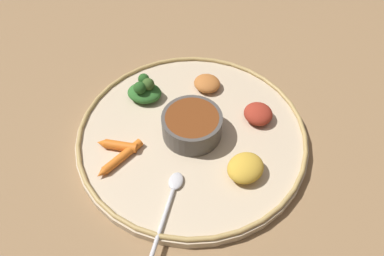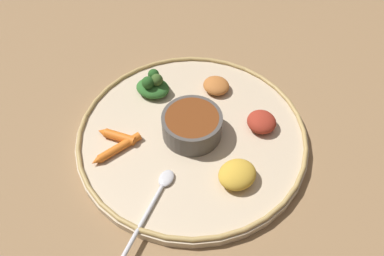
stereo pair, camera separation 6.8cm
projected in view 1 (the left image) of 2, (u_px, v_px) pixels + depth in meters
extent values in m
plane|color=olive|center=(192.00, 139.00, 0.71)|extent=(2.40, 2.40, 0.00)
cylinder|color=#C6B293|center=(192.00, 136.00, 0.70)|extent=(0.42, 0.42, 0.02)
torus|color=tan|center=(192.00, 132.00, 0.69)|extent=(0.42, 0.42, 0.01)
cylinder|color=#4C4742|center=(192.00, 125.00, 0.68)|extent=(0.11, 0.11, 0.04)
cylinder|color=brown|center=(192.00, 118.00, 0.66)|extent=(0.10, 0.10, 0.01)
ellipsoid|color=silver|center=(176.00, 181.00, 0.62)|extent=(0.04, 0.03, 0.01)
cylinder|color=silver|center=(161.00, 226.00, 0.57)|extent=(0.13, 0.03, 0.01)
ellipsoid|color=#2D6628|center=(144.00, 93.00, 0.74)|extent=(0.07, 0.08, 0.03)
sphere|color=#23511E|center=(144.00, 79.00, 0.74)|extent=(0.02, 0.02, 0.02)
sphere|color=#385623|center=(148.00, 84.00, 0.73)|extent=(0.02, 0.02, 0.02)
sphere|color=#23511E|center=(140.00, 88.00, 0.72)|extent=(0.02, 0.02, 0.02)
sphere|color=#2D6628|center=(143.00, 79.00, 0.74)|extent=(0.02, 0.02, 0.02)
cylinder|color=orange|center=(121.00, 146.00, 0.66)|extent=(0.03, 0.06, 0.02)
cone|color=orange|center=(101.00, 143.00, 0.67)|extent=(0.02, 0.02, 0.01)
cylinder|color=orange|center=(123.00, 156.00, 0.65)|extent=(0.08, 0.04, 0.01)
cone|color=orange|center=(101.00, 174.00, 0.63)|extent=(0.02, 0.02, 0.01)
ellipsoid|color=maroon|center=(258.00, 114.00, 0.70)|extent=(0.07, 0.07, 0.03)
ellipsoid|color=gold|center=(245.00, 168.00, 0.63)|extent=(0.08, 0.08, 0.03)
ellipsoid|color=#B2662D|center=(207.00, 83.00, 0.76)|extent=(0.06, 0.06, 0.02)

